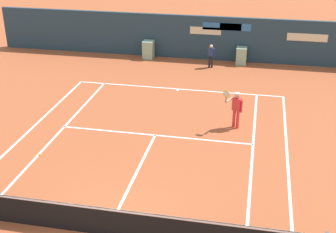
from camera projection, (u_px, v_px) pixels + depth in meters
The scene contains 6 objects.
ground_plane at pixel (112, 223), 13.72m from camera, with size 80.00×80.00×0.01m.
tennis_net at pixel (104, 221), 13.00m from camera, with size 12.10×0.10×1.07m.
sponsor_back_wall at pixel (194, 38), 27.74m from camera, with size 25.00×1.02×2.65m.
player_on_baseline at pixel (236, 107), 19.14m from camera, with size 0.82×0.64×1.83m.
ball_kid_centre_post at pixel (211, 54), 26.38m from camera, with size 0.45×0.21×1.37m.
tennis_ball_mid_court at pixel (39, 155), 17.37m from camera, with size 0.07×0.07×0.07m, color #CCE033.
Camera 1 is at (3.87, -9.95, 8.70)m, focal length 48.93 mm.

